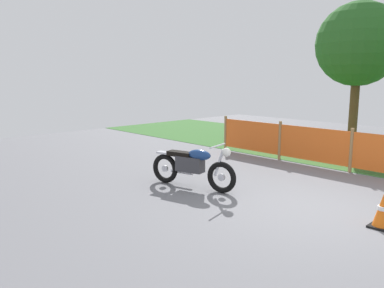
% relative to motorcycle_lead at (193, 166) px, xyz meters
% --- Properties ---
extents(ground, '(24.00, 24.00, 0.02)m').
position_rel_motorcycle_lead_xyz_m(ground, '(2.62, 0.80, -0.46)').
color(ground, slate).
extents(tree_leftmost, '(2.64, 2.64, 4.57)m').
position_rel_motorcycle_lead_xyz_m(tree_leftmost, '(0.06, 7.18, 2.78)').
color(tree_leftmost, brown).
rests_on(tree_leftmost, ground).
extents(motorcycle_lead, '(1.94, 0.72, 0.93)m').
position_rel_motorcycle_lead_xyz_m(motorcycle_lead, '(0.00, 0.00, 0.00)').
color(motorcycle_lead, black).
rests_on(motorcycle_lead, ground).
extents(traffic_cone, '(0.32, 0.32, 0.53)m').
position_rel_motorcycle_lead_xyz_m(traffic_cone, '(3.47, 0.59, -0.19)').
color(traffic_cone, black).
rests_on(traffic_cone, ground).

